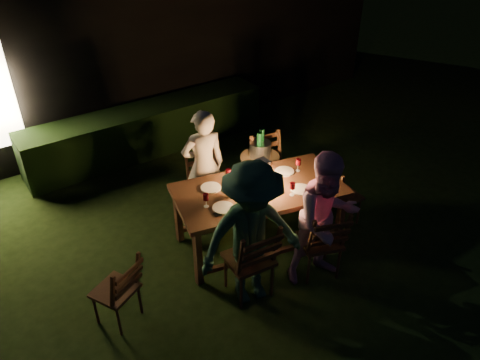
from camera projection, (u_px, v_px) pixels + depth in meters
garden_envelope at (112, 24)px, 9.27m from camera, size 40.00×40.00×3.20m
dining_table at (259, 194)px, 5.74m from camera, size 2.23×1.45×0.86m
chair_near_left at (250, 271)px, 5.24m from camera, size 0.53×0.57×1.08m
chair_near_right at (319, 252)px, 5.53m from camera, size 0.60×0.62×1.03m
chair_far_left at (206, 199)px, 6.46m from camera, size 0.56×0.58×1.00m
chair_far_right at (272, 183)px, 6.76m from camera, size 0.54×0.57×1.06m
chair_end at (341, 204)px, 6.39m from camera, size 0.49×0.46×0.94m
chair_spare at (118, 300)px, 4.95m from camera, size 0.57×0.58×0.93m
person_house_side at (204, 166)px, 6.22m from camera, size 0.66×0.51×1.61m
person_opp_right at (326, 220)px, 5.21m from camera, size 0.93×0.80×1.67m
person_opp_left at (252, 236)px, 4.91m from camera, size 1.25×0.89×1.76m
lantern at (262, 174)px, 5.66m from camera, size 0.16×0.16×0.35m
plate_far_left at (211, 188)px, 5.69m from camera, size 0.25×0.25×0.01m
plate_near_left at (223, 208)px, 5.35m from camera, size 0.25×0.25×0.01m
plate_far_right at (285, 171)px, 6.00m from camera, size 0.25×0.25×0.01m
plate_near_right at (301, 189)px, 5.66m from camera, size 0.25×0.25×0.01m
wineglass_a at (228, 175)px, 5.77m from camera, size 0.06×0.06×0.18m
wineglass_b at (206, 200)px, 5.33m from camera, size 0.06×0.06×0.18m
wineglass_c at (292, 189)px, 5.52m from camera, size 0.06×0.06×0.18m
wineglass_d at (298, 165)px, 5.98m from camera, size 0.06×0.06×0.18m
wineglass_e at (262, 197)px, 5.38m from camera, size 0.06×0.06×0.18m
bottle_table at (240, 183)px, 5.54m from camera, size 0.07×0.07×0.28m
napkin_left at (259, 205)px, 5.40m from camera, size 0.18×0.14×0.01m
napkin_right at (311, 191)px, 5.63m from camera, size 0.18×0.14×0.01m
phone at (220, 213)px, 5.27m from camera, size 0.14×0.07×0.01m
side_table at (260, 162)px, 6.60m from camera, size 0.56×0.56×0.75m
ice_bucket at (260, 150)px, 6.49m from camera, size 0.30×0.30×0.22m
bottle_bucket_a at (259, 149)px, 6.41m from camera, size 0.07×0.07×0.32m
bottle_bucket_b at (261, 144)px, 6.51m from camera, size 0.07×0.07×0.32m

